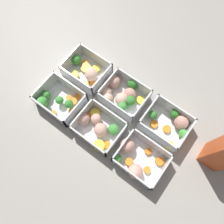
% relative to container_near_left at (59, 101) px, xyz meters
% --- Properties ---
extents(ground_plane, '(4.00, 4.00, 0.00)m').
position_rel_container_near_left_xyz_m(ground_plane, '(0.18, 0.08, -0.02)').
color(ground_plane, gray).
extents(container_near_left, '(0.15, 0.13, 0.07)m').
position_rel_container_near_left_xyz_m(container_near_left, '(0.00, 0.00, 0.00)').
color(container_near_left, white).
rests_on(container_near_left, ground_plane).
extents(container_near_center, '(0.16, 0.13, 0.07)m').
position_rel_container_near_left_xyz_m(container_near_center, '(0.17, 0.01, -0.00)').
color(container_near_center, white).
rests_on(container_near_center, ground_plane).
extents(container_near_right, '(0.16, 0.13, 0.07)m').
position_rel_container_near_left_xyz_m(container_near_right, '(0.33, -0.00, 0.00)').
color(container_near_right, white).
rests_on(container_near_right, ground_plane).
extents(container_far_left, '(0.15, 0.13, 0.07)m').
position_rel_container_near_left_xyz_m(container_far_left, '(0.00, 0.15, -0.00)').
color(container_far_left, white).
rests_on(container_far_left, ground_plane).
extents(container_far_center, '(0.17, 0.14, 0.07)m').
position_rel_container_near_left_xyz_m(container_far_center, '(0.16, 0.15, 0.00)').
color(container_far_center, white).
rests_on(container_far_center, ground_plane).
extents(container_far_right, '(0.16, 0.13, 0.07)m').
position_rel_container_near_left_xyz_m(container_far_right, '(0.36, 0.16, 0.00)').
color(container_far_right, white).
rests_on(container_far_right, ground_plane).
extents(juice_carton, '(0.07, 0.07, 0.20)m').
position_rel_container_near_left_xyz_m(juice_carton, '(0.53, 0.15, 0.07)').
color(juice_carton, '#D14C1E').
rests_on(juice_carton, ground_plane).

